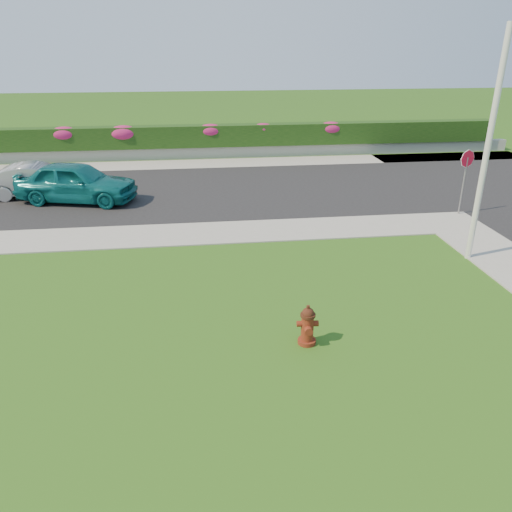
{
  "coord_description": "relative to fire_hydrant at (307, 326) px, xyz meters",
  "views": [
    {
      "loc": [
        -1.63,
        -6.17,
        5.71
      ],
      "look_at": [
        -0.23,
        4.91,
        0.9
      ],
      "focal_mm": 35.0,
      "sensor_mm": 36.0,
      "label": 1
    }
  ],
  "objects": [
    {
      "name": "ground",
      "position": [
        -0.5,
        -2.35,
        -0.42
      ],
      "size": [
        120.0,
        120.0,
        0.0
      ],
      "primitive_type": "plane",
      "color": "black",
      "rests_on": "ground"
    },
    {
      "name": "street_far",
      "position": [
        -5.5,
        11.65,
        -0.4
      ],
      "size": [
        26.0,
        8.0,
        0.04
      ],
      "primitive_type": "cube",
      "color": "black",
      "rests_on": "ground"
    },
    {
      "name": "sidewalk_far",
      "position": [
        -6.5,
        6.65,
        -0.4
      ],
      "size": [
        24.0,
        2.0,
        0.04
      ],
      "primitive_type": "cube",
      "color": "gray",
      "rests_on": "ground"
    },
    {
      "name": "curb_corner",
      "position": [
        6.5,
        6.65,
        -0.4
      ],
      "size": [
        2.0,
        2.0,
        0.04
      ],
      "primitive_type": "cube",
      "color": "gray",
      "rests_on": "ground"
    },
    {
      "name": "sidewalk_beyond",
      "position": [
        -1.5,
        16.65,
        -0.4
      ],
      "size": [
        34.0,
        2.0,
        0.04
      ],
      "primitive_type": "cube",
      "color": "gray",
      "rests_on": "ground"
    },
    {
      "name": "retaining_wall",
      "position": [
        -1.5,
        18.15,
        -0.12
      ],
      "size": [
        34.0,
        0.4,
        0.6
      ],
      "primitive_type": "cube",
      "color": "gray",
      "rests_on": "ground"
    },
    {
      "name": "hedge",
      "position": [
        -1.5,
        18.25,
        0.73
      ],
      "size": [
        32.0,
        0.9,
        1.1
      ],
      "primitive_type": "cube",
      "color": "black",
      "rests_on": "retaining_wall"
    },
    {
      "name": "fire_hydrant",
      "position": [
        0.0,
        0.0,
        0.0
      ],
      "size": [
        0.45,
        0.42,
        0.88
      ],
      "rotation": [
        0.0,
        0.0,
        -0.07
      ],
      "color": "#4C0D0B",
      "rests_on": "ground"
    },
    {
      "name": "sedan_teal",
      "position": [
        -6.6,
        10.7,
        0.39
      ],
      "size": [
        4.81,
        2.88,
        1.53
      ],
      "primitive_type": "imported",
      "rotation": [
        0.0,
        0.0,
        1.32
      ],
      "color": "#0C5D61",
      "rests_on": "street_far"
    },
    {
      "name": "sedan_silver",
      "position": [
        -8.24,
        11.65,
        0.27
      ],
      "size": [
        3.98,
        1.57,
        1.29
      ],
      "primitive_type": "imported",
      "rotation": [
        0.0,
        0.0,
        1.62
      ],
      "color": "#95979C",
      "rests_on": "street_far"
    },
    {
      "name": "utility_pole",
      "position": [
        5.55,
        3.75,
        2.67
      ],
      "size": [
        0.16,
        0.16,
        6.17
      ],
      "primitive_type": "cylinder",
      "color": "silver",
      "rests_on": "ground"
    },
    {
      "name": "stop_sign",
      "position": [
        7.22,
        7.48,
        1.3
      ],
      "size": [
        0.61,
        0.22,
        2.33
      ],
      "rotation": [
        0.0,
        0.0,
        -0.06
      ],
      "color": "slate",
      "rests_on": "ground"
    },
    {
      "name": "flower_clump_b",
      "position": [
        -8.58,
        18.15,
        1.0
      ],
      "size": [
        1.43,
        0.92,
        0.72
      ],
      "primitive_type": "ellipsoid",
      "color": "#B81F6A",
      "rests_on": "hedge"
    },
    {
      "name": "flower_clump_c",
      "position": [
        -5.65,
        18.15,
        0.98
      ],
      "size": [
        1.55,
        1.0,
        0.78
      ],
      "primitive_type": "ellipsoid",
      "color": "#B81F6A",
      "rests_on": "hedge"
    },
    {
      "name": "flower_clump_d",
      "position": [
        -1.18,
        18.15,
        1.02
      ],
      "size": [
        1.36,
        0.87,
        0.68
      ],
      "primitive_type": "ellipsoid",
      "color": "#B81F6A",
      "rests_on": "hedge"
    },
    {
      "name": "flower_clump_e",
      "position": [
        1.61,
        18.15,
        1.06
      ],
      "size": [
        1.11,
        0.72,
        0.56
      ],
      "primitive_type": "ellipsoid",
      "color": "#B81F6A",
      "rests_on": "hedge"
    },
    {
      "name": "flower_clump_f",
      "position": [
        5.29,
        18.15,
        1.01
      ],
      "size": [
        1.36,
        0.88,
        0.68
      ],
      "primitive_type": "ellipsoid",
      "color": "#B81F6A",
      "rests_on": "hedge"
    }
  ]
}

